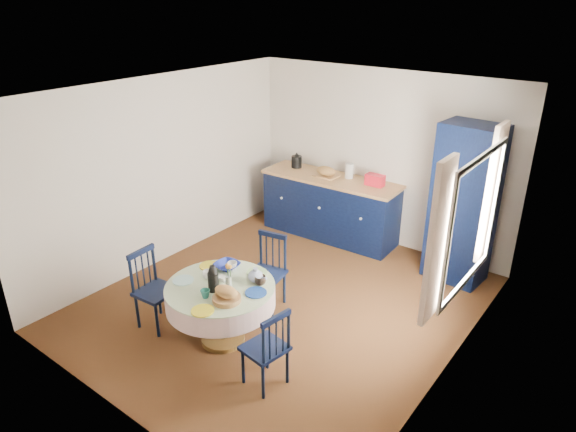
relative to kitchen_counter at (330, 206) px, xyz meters
The scene contains 17 objects.
floor 2.04m from the kitchen_counter, 73.16° to the right, with size 4.50×4.50×0.00m, color black.
ceiling 2.83m from the kitchen_counter, 73.16° to the right, with size 4.50×4.50×0.00m, color white.
wall_back 1.02m from the kitchen_counter, 31.22° to the left, with size 4.00×0.02×2.50m, color beige.
wall_left 2.50m from the kitchen_counter, 126.84° to the right, with size 0.02×4.50×2.50m, color beige.
wall_right 3.29m from the kitchen_counter, 36.43° to the right, with size 0.02×4.50×2.50m, color beige.
window 3.17m from the kitchen_counter, 32.34° to the right, with size 0.10×1.74×1.45m.
kitchen_counter is the anchor object (origin of this frame).
pantry_cabinet 2.05m from the kitchen_counter, ahead, with size 0.75×0.57×2.03m.
dining_table 2.91m from the kitchen_counter, 79.62° to the right, with size 1.13×1.13×0.96m.
chair_left 3.10m from the kitchen_counter, 95.45° to the right, with size 0.41×0.43×0.90m.
chair_far 2.08m from the kitchen_counter, 77.47° to the right, with size 0.46×0.44×0.89m.
chair_right 3.36m from the kitchen_counter, 66.87° to the right, with size 0.41×0.43×0.84m.
mug_a 2.86m from the kitchen_counter, 83.73° to the right, with size 0.11×0.11×0.09m, color silver.
mug_b 3.17m from the kitchen_counter, 79.86° to the right, with size 0.09×0.09×0.09m, color #23695E.
mug_c 2.73m from the kitchen_counter, 72.36° to the right, with size 0.12×0.12×0.10m, color black.
mug_d 2.60m from the kitchen_counter, 81.10° to the right, with size 0.11×0.11×0.10m, color silver.
cobalt_bowl 2.60m from the kitchen_counter, 82.73° to the right, with size 0.27×0.27×0.07m, color navy.
Camera 1 is at (3.22, -4.13, 3.44)m, focal length 32.00 mm.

